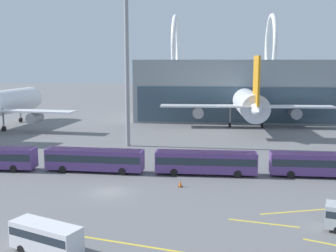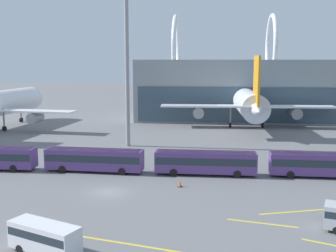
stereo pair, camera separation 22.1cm
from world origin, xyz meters
name	(u,v)px [view 2 (the right image)]	position (x,y,z in m)	size (l,w,h in m)	color
ground_plane	(109,192)	(0.00, 0.00, 0.00)	(440.00, 440.00, 0.00)	slate
airliner_at_gate_far	(246,102)	(19.23, 49.55, 5.69)	(38.17, 39.94, 15.67)	silver
shuttle_bus_1	(94,159)	(-4.05, 8.47, 1.82)	(13.26, 3.15, 3.08)	#56387A
shuttle_bus_2	(205,161)	(10.80, 8.51, 1.82)	(13.16, 2.63, 3.08)	#56387A
shuttle_bus_3	(322,163)	(25.65, 8.91, 1.82)	(13.19, 2.74, 3.08)	#56387A
service_van_crossing	(44,236)	(-1.25, -15.56, 1.43)	(6.28, 4.17, 2.43)	silver
floodlight_mast	(127,43)	(-2.92, 25.89, 17.65)	(2.14, 2.14, 31.86)	gray
lane_stripe_0	(312,210)	(21.68, -3.64, 0.00)	(11.38, 0.25, 0.01)	yellow
lane_stripe_1	(130,244)	(4.97, -13.24, 0.00)	(11.81, 0.25, 0.01)	yellow
lane_stripe_4	(262,223)	(16.28, -7.60, 0.00)	(6.45, 0.25, 0.01)	yellow
traffic_cone_0	(180,184)	(7.87, 2.86, 0.39)	(0.54, 0.54, 0.80)	black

